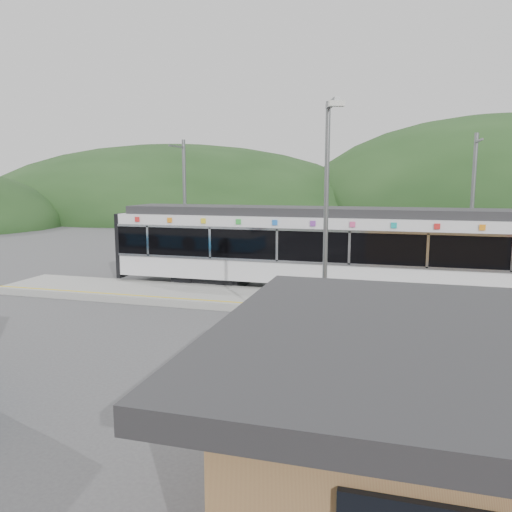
# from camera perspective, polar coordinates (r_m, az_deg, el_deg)

# --- Properties ---
(ground) EXTENTS (120.00, 120.00, 0.00)m
(ground) POSITION_cam_1_polar(r_m,az_deg,el_deg) (16.88, 2.31, -8.35)
(ground) COLOR #4C4C4F
(ground) RESTS_ON ground
(hills) EXTENTS (146.00, 149.00, 26.00)m
(hills) POSITION_cam_1_polar(r_m,az_deg,el_deg) (21.71, 21.88, -5.11)
(hills) COLOR #1E3D19
(hills) RESTS_ON ground
(platform) EXTENTS (26.00, 3.20, 0.30)m
(platform) POSITION_cam_1_polar(r_m,az_deg,el_deg) (19.95, 4.51, -5.24)
(platform) COLOR #9E9E99
(platform) RESTS_ON ground
(yellow_line) EXTENTS (26.00, 0.10, 0.01)m
(yellow_line) POSITION_cam_1_polar(r_m,az_deg,el_deg) (18.67, 3.74, -5.71)
(yellow_line) COLOR yellow
(yellow_line) RESTS_ON platform
(train) EXTENTS (20.44, 3.01, 3.74)m
(train) POSITION_cam_1_polar(r_m,az_deg,el_deg) (22.01, 9.71, 1.05)
(train) COLOR black
(train) RESTS_ON ground
(catenary_mast_west) EXTENTS (0.18, 1.80, 7.00)m
(catenary_mast_west) POSITION_cam_1_polar(r_m,az_deg,el_deg) (26.56, -8.17, 5.81)
(catenary_mast_west) COLOR slate
(catenary_mast_west) RESTS_ON ground
(catenary_mast_east) EXTENTS (0.18, 1.80, 7.00)m
(catenary_mast_east) POSITION_cam_1_polar(r_m,az_deg,el_deg) (24.52, 23.45, 4.96)
(catenary_mast_east) COLOR slate
(catenary_mast_east) RESTS_ON ground
(lamp_post) EXTENTS (0.47, 1.23, 6.86)m
(lamp_post) POSITION_cam_1_polar(r_m,az_deg,el_deg) (12.72, 7.92, 4.68)
(lamp_post) COLOR slate
(lamp_post) RESTS_ON ground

